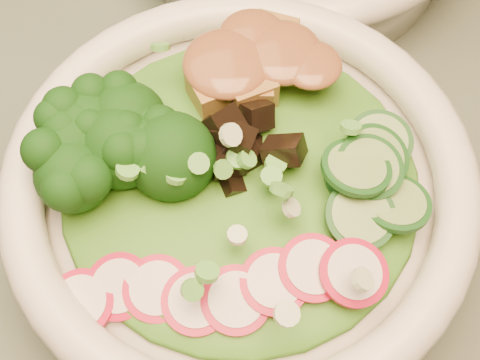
{
  "coord_description": "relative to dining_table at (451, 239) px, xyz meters",
  "views": [
    {
      "loc": [
        -0.2,
        -0.22,
        1.17
      ],
      "look_at": [
        -0.19,
        -0.03,
        0.81
      ],
      "focal_mm": 50.0,
      "sensor_mm": 36.0,
      "label": 1
    }
  ],
  "objects": [
    {
      "name": "dining_table",
      "position": [
        0.0,
        0.0,
        0.0
      ],
      "size": [
        1.2,
        0.8,
        0.75
      ],
      "color": "black",
      "rests_on": "ground"
    },
    {
      "name": "salad_bowl",
      "position": [
        -0.19,
        -0.03,
        0.16
      ],
      "size": [
        0.29,
        0.29,
        0.08
      ],
      "rotation": [
        0.0,
        0.0,
        -0.3
      ],
      "color": "white",
      "rests_on": "dining_table"
    },
    {
      "name": "lettuce_bed",
      "position": [
        -0.19,
        -0.03,
        0.18
      ],
      "size": [
        0.22,
        0.22,
        0.03
      ],
      "primitive_type": "ellipsoid",
      "color": "#286715",
      "rests_on": "salad_bowl"
    },
    {
      "name": "broccoli_florets",
      "position": [
        -0.25,
        -0.02,
        0.2
      ],
      "size": [
        0.11,
        0.1,
        0.05
      ],
      "primitive_type": null,
      "rotation": [
        0.0,
        0.0,
        -0.3
      ],
      "color": "black",
      "rests_on": "salad_bowl"
    },
    {
      "name": "radish_slices",
      "position": [
        -0.19,
        -0.1,
        0.18
      ],
      "size": [
        0.13,
        0.08,
        0.02
      ],
      "primitive_type": null,
      "rotation": [
        0.0,
        0.0,
        -0.3
      ],
      "color": "#B50D30",
      "rests_on": "salad_bowl"
    },
    {
      "name": "cucumber_slices",
      "position": [
        -0.12,
        -0.04,
        0.19
      ],
      "size": [
        0.1,
        0.1,
        0.04
      ],
      "primitive_type": null,
      "rotation": [
        0.0,
        0.0,
        -0.3
      ],
      "color": "#81AE60",
      "rests_on": "salad_bowl"
    },
    {
      "name": "mushroom_heap",
      "position": [
        -0.18,
        -0.01,
        0.19
      ],
      "size": [
        0.1,
        0.1,
        0.04
      ],
      "primitive_type": null,
      "rotation": [
        0.0,
        0.0,
        -0.3
      ],
      "color": "black",
      "rests_on": "salad_bowl"
    },
    {
      "name": "tofu_cubes",
      "position": [
        -0.17,
        0.04,
        0.19
      ],
      "size": [
        0.11,
        0.09,
        0.04
      ],
      "primitive_type": null,
      "rotation": [
        0.0,
        0.0,
        -0.3
      ],
      "color": "olive",
      "rests_on": "salad_bowl"
    },
    {
      "name": "peanut_sauce",
      "position": [
        -0.17,
        0.04,
        0.21
      ],
      "size": [
        0.08,
        0.06,
        0.02
      ],
      "primitive_type": "ellipsoid",
      "color": "brown",
      "rests_on": "tofu_cubes"
    },
    {
      "name": "scallion_garnish",
      "position": [
        -0.19,
        -0.03,
        0.21
      ],
      "size": [
        0.21,
        0.21,
        0.03
      ],
      "primitive_type": null,
      "color": "#58AE3D",
      "rests_on": "salad_bowl"
    }
  ]
}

